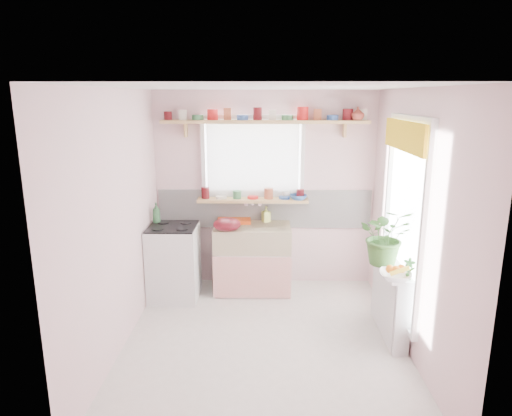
{
  "coord_description": "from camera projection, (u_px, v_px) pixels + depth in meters",
  "views": [
    {
      "loc": [
        -0.01,
        -4.15,
        2.42
      ],
      "look_at": [
        -0.09,
        0.55,
        1.27
      ],
      "focal_mm": 32.0,
      "sensor_mm": 36.0,
      "label": 1
    }
  ],
  "objects": [
    {
      "name": "pine_shelf",
      "position": [
        265.0,
        122.0,
        5.53
      ],
      "size": [
        2.52,
        0.24,
        0.04
      ],
      "primitive_type": "cube",
      "color": "tan",
      "rests_on": "room"
    },
    {
      "name": "colander",
      "position": [
        227.0,
        224.0,
        5.47
      ],
      "size": [
        0.37,
        0.37,
        0.15
      ],
      "primitive_type": "ellipsoid",
      "rotation": [
        0.0,
        0.0,
        0.12
      ],
      "color": "#580F18",
      "rests_on": "sink_unit"
    },
    {
      "name": "shelf_crockery",
      "position": [
        265.0,
        115.0,
        5.52
      ],
      "size": [
        2.47,
        0.11,
        0.12
      ],
      "color": "#590F14",
      "rests_on": "pine_shelf"
    },
    {
      "name": "fruit",
      "position": [
        396.0,
        269.0,
        4.2
      ],
      "size": [
        0.2,
        0.14,
        0.1
      ],
      "color": "orange",
      "rests_on": "fruit_bowl"
    },
    {
      "name": "dish_tray",
      "position": [
        234.0,
        220.0,
        5.87
      ],
      "size": [
        0.44,
        0.34,
        0.04
      ],
      "primitive_type": "cube",
      "rotation": [
        0.0,
        0.0,
        0.05
      ],
      "color": "#E94E14",
      "rests_on": "sink_unit"
    },
    {
      "name": "windowsill",
      "position": [
        253.0,
        200.0,
        5.78
      ],
      "size": [
        1.4,
        0.22,
        0.04
      ],
      "primitive_type": "cube",
      "color": "tan",
      "rests_on": "room"
    },
    {
      "name": "herb_pot",
      "position": [
        409.0,
        269.0,
        4.19
      ],
      "size": [
        0.12,
        0.1,
        0.21
      ],
      "primitive_type": "imported",
      "rotation": [
        0.0,
        0.0,
        -0.28
      ],
      "color": "#2A6227",
      "rests_on": "radiator_ledge"
    },
    {
      "name": "sink_unit",
      "position": [
        253.0,
        258.0,
        5.77
      ],
      "size": [
        0.95,
        0.65,
        1.11
      ],
      "color": "white",
      "rests_on": "ground"
    },
    {
      "name": "jade_plant",
      "position": [
        386.0,
        236.0,
        4.53
      ],
      "size": [
        0.58,
        0.52,
        0.59
      ],
      "primitive_type": "imported",
      "rotation": [
        0.0,
        0.0,
        -0.1
      ],
      "color": "#376428",
      "rests_on": "radiator_ledge"
    },
    {
      "name": "sill_bowl",
      "position": [
        298.0,
        197.0,
        5.7
      ],
      "size": [
        0.27,
        0.27,
        0.07
      ],
      "primitive_type": "imported",
      "rotation": [
        0.0,
        0.0,
        -0.33
      ],
      "color": "#3362A8",
      "rests_on": "windowsill"
    },
    {
      "name": "soap_bottle_sink",
      "position": [
        266.0,
        214.0,
        5.84
      ],
      "size": [
        0.12,
        0.12,
        0.2
      ],
      "primitive_type": "imported",
      "rotation": [
        0.0,
        0.0,
        0.44
      ],
      "color": "#DDF06A",
      "rests_on": "sink_unit"
    },
    {
      "name": "room",
      "position": [
        324.0,
        193.0,
        5.11
      ],
      "size": [
        3.2,
        3.2,
        3.2
      ],
      "color": "silver",
      "rests_on": "ground"
    },
    {
      "name": "sill_crockery",
      "position": [
        251.0,
        194.0,
        5.76
      ],
      "size": [
        1.35,
        0.11,
        0.12
      ],
      "color": "#590F14",
      "rests_on": "windowsill"
    },
    {
      "name": "radiator_ledge",
      "position": [
        390.0,
        298.0,
        4.69
      ],
      "size": [
        0.22,
        0.95,
        0.78
      ],
      "color": "white",
      "rests_on": "ground"
    },
    {
      "name": "sill_cup",
      "position": [
        286.0,
        194.0,
        5.82
      ],
      "size": [
        0.12,
        0.12,
        0.09
      ],
      "primitive_type": "imported",
      "rotation": [
        0.0,
        0.0,
        -0.13
      ],
      "color": "white",
      "rests_on": "windowsill"
    },
    {
      "name": "shelf_vase",
      "position": [
        358.0,
        114.0,
        5.43
      ],
      "size": [
        0.17,
        0.17,
        0.16
      ],
      "primitive_type": "imported",
      "rotation": [
        0.0,
        0.0,
        0.13
      ],
      "color": "#953B2D",
      "rests_on": "pine_shelf"
    },
    {
      "name": "fruit_bowl",
      "position": [
        395.0,
        276.0,
        4.2
      ],
      "size": [
        0.35,
        0.35,
        0.07
      ],
      "primitive_type": "imported",
      "rotation": [
        0.0,
        0.0,
        -0.21
      ],
      "color": "white",
      "rests_on": "radiator_ledge"
    },
    {
      "name": "cooker_bottle",
      "position": [
        156.0,
        213.0,
        5.55
      ],
      "size": [
        0.11,
        0.11,
        0.25
      ],
      "primitive_type": "imported",
      "rotation": [
        0.0,
        0.0,
        0.16
      ],
      "color": "#397342",
      "rests_on": "cooker"
    },
    {
      "name": "cooker",
      "position": [
        174.0,
        262.0,
        5.54
      ],
      "size": [
        0.58,
        0.58,
        0.93
      ],
      "color": "white",
      "rests_on": "ground"
    }
  ]
}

